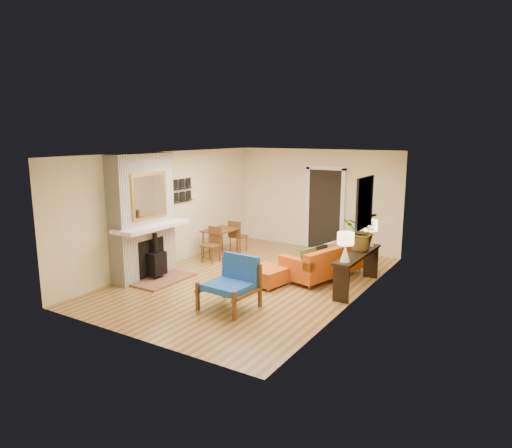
# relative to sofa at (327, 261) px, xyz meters

# --- Properties ---
(room_shell) EXTENTS (6.50, 6.50, 6.50)m
(room_shell) POSITION_rel_sofa_xyz_m (-0.66, 1.62, 0.90)
(room_shell) COLOR #BB8448
(room_shell) RESTS_ON ground
(fireplace) EXTENTS (1.09, 1.68, 2.60)m
(fireplace) POSITION_rel_sofa_xyz_m (-3.27, -2.01, 0.90)
(fireplace) COLOR white
(fireplace) RESTS_ON ground
(sofa) EXTENTS (1.31, 2.10, 0.77)m
(sofa) POSITION_rel_sofa_xyz_m (0.00, 0.00, 0.00)
(sofa) COLOR silver
(sofa) RESTS_ON ground
(ottoman) EXTENTS (0.81, 0.81, 0.35)m
(ottoman) POSITION_rel_sofa_xyz_m (-0.82, -1.12, -0.13)
(ottoman) COLOR silver
(ottoman) RESTS_ON ground
(blue_chair) EXTENTS (0.91, 0.89, 0.90)m
(blue_chair) POSITION_rel_sofa_xyz_m (-0.74, -2.43, 0.15)
(blue_chair) COLOR brown
(blue_chair) RESTS_ON ground
(dining_table) EXTENTS (0.64, 1.53, 0.83)m
(dining_table) POSITION_rel_sofa_xyz_m (-2.85, 0.20, 0.20)
(dining_table) COLOR brown
(dining_table) RESTS_ON ground
(console_table) EXTENTS (0.34, 1.85, 0.72)m
(console_table) POSITION_rel_sofa_xyz_m (0.80, -0.41, 0.24)
(console_table) COLOR black
(console_table) RESTS_ON ground
(lamp_near) EXTENTS (0.30, 0.30, 0.54)m
(lamp_near) POSITION_rel_sofa_xyz_m (0.80, -1.12, 0.72)
(lamp_near) COLOR white
(lamp_near) RESTS_ON console_table
(lamp_far) EXTENTS (0.30, 0.30, 0.54)m
(lamp_far) POSITION_rel_sofa_xyz_m (0.80, 0.28, 0.72)
(lamp_far) COLOR white
(lamp_far) RESTS_ON console_table
(houseplant) EXTENTS (0.78, 0.70, 0.80)m
(houseplant) POSITION_rel_sofa_xyz_m (0.79, -0.15, 0.79)
(houseplant) COLOR #1E5919
(houseplant) RESTS_ON console_table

